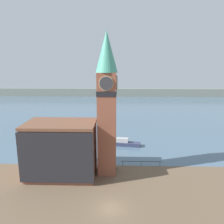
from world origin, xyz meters
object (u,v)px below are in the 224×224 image
object	(u,v)px
clock_tower	(107,101)
pier_building	(61,149)
mooring_bollard_near	(116,169)
boat_near	(126,143)

from	to	relation	value
clock_tower	pier_building	bearing A→B (deg)	-171.86
pier_building	mooring_bollard_near	bearing A→B (deg)	9.86
clock_tower	boat_near	bearing A→B (deg)	74.40
pier_building	boat_near	distance (m)	20.05
mooring_bollard_near	pier_building	bearing A→B (deg)	-170.14
clock_tower	pier_building	world-z (taller)	clock_tower
boat_near	mooring_bollard_near	bearing A→B (deg)	-91.15
boat_near	clock_tower	bearing A→B (deg)	-97.35
pier_building	clock_tower	bearing A→B (deg)	8.14
clock_tower	mooring_bollard_near	bearing A→B (deg)	17.90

